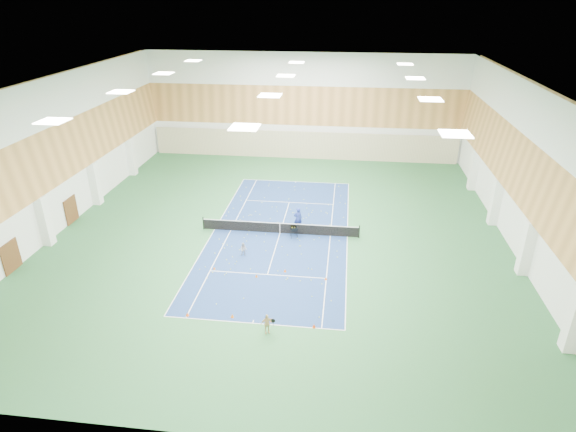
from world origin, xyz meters
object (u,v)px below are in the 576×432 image
Objects in this scene: child_court at (244,249)px; ball_cart at (294,232)px; tennis_net at (280,227)px; child_apron at (267,324)px; coach at (298,218)px.

ball_cart is (3.40, 3.34, -0.02)m from child_court.
child_court is (-2.19, -3.94, -0.02)m from tennis_net.
child_apron reaches higher than child_court.
tennis_net is 10.17× the size of child_apron.
coach is at bearing 35.22° from tennis_net.
coach is 1.64m from ball_cart.
tennis_net reaches higher than ball_cart.
coach reaches higher than tennis_net.
child_apron is at bearing -66.88° from child_court.
child_apron is (3.17, -8.68, 0.10)m from child_court.
ball_cart is (-0.15, -1.57, -0.46)m from coach.
coach is (1.37, 0.97, 0.41)m from tennis_net.
child_court is 0.84× the size of child_apron.
child_apron reaches higher than ball_cart.
ball_cart is (0.23, 12.02, -0.13)m from child_apron.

